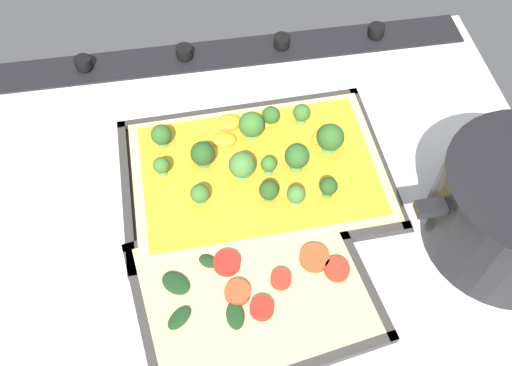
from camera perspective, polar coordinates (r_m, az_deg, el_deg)
ground_plane at (r=81.83cm, az=0.71°, el=-2.30°), size 83.57×67.79×3.00cm
stove_control_panel at (r=99.83cm, az=-2.26°, el=13.04°), size 80.23×7.00×2.60cm
baking_tray_front at (r=82.57cm, az=-0.10°, el=0.79°), size 38.93×27.50×1.30cm
broccoli_pizza at (r=81.57cm, az=0.01°, el=1.80°), size 36.46×25.04×6.03cm
baking_tray_back at (r=73.43cm, az=-0.25°, el=-10.90°), size 32.49×27.30×1.30cm
veggie_pizza_back at (r=72.85cm, az=-0.15°, el=-10.57°), size 29.74×24.56×1.90cm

